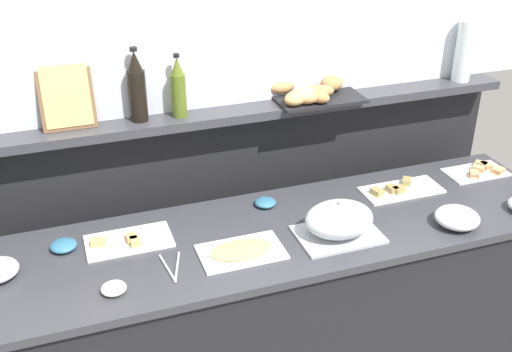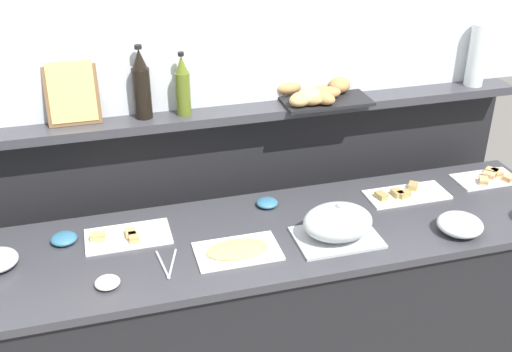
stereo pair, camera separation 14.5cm
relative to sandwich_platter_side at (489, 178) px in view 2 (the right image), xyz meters
name	(u,v)px [view 2 (the right image)]	position (x,y,z in m)	size (l,w,h in m)	color
ground_plane	(235,311)	(-1.15, 0.44, -0.91)	(12.00, 12.00, 0.00)	slate
buffet_counter	(265,317)	(-1.15, -0.16, -0.46)	(2.65, 0.67, 0.90)	black
back_ledge_unit	(237,217)	(-1.15, 0.35, -0.24)	(2.71, 0.22, 1.28)	black
sandwich_platter_side	(489,178)	(0.00, 0.00, 0.00)	(0.30, 0.16, 0.04)	white
sandwich_platter_front	(405,194)	(-0.46, -0.03, 0.00)	(0.38, 0.17, 0.04)	white
sandwich_platter_rear	(127,236)	(-1.71, -0.04, 0.00)	(0.34, 0.19, 0.04)	white
cold_cuts_platter	(237,250)	(-1.30, -0.26, 0.00)	(0.33, 0.20, 0.02)	white
serving_cloche	(338,223)	(-0.89, -0.28, 0.06)	(0.34, 0.24, 0.17)	#B7BABF
glass_bowl_small	(460,225)	(-0.39, -0.37, 0.02)	(0.19, 0.19, 0.07)	silver
condiment_bowl_dark	(107,282)	(-1.81, -0.34, 0.00)	(0.09, 0.09, 0.03)	silver
condiment_bowl_teal	(267,203)	(-1.09, 0.05, 0.00)	(0.09, 0.09, 0.03)	teal
condiment_bowl_red	(64,239)	(-1.96, -0.01, 0.01)	(0.10, 0.10, 0.04)	teal
serving_tongs	(167,265)	(-1.58, -0.28, -0.01)	(0.08, 0.19, 0.01)	#B7BABF
olive_oil_bottle	(183,87)	(-1.40, 0.28, 0.49)	(0.06, 0.06, 0.28)	#56661E
wine_bottle_dark	(141,86)	(-1.57, 0.29, 0.51)	(0.08, 0.08, 0.32)	black
bread_basket	(317,93)	(-0.79, 0.27, 0.41)	(0.42, 0.31, 0.08)	black
framed_picture	(72,90)	(-1.85, 0.31, 0.51)	(0.22, 0.08, 0.29)	brown
water_carafe	(478,55)	(0.02, 0.27, 0.52)	(0.09, 0.09, 0.30)	silver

